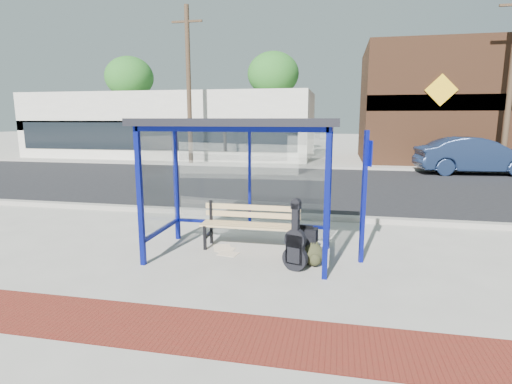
% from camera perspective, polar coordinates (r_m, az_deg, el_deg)
% --- Properties ---
extents(ground, '(120.00, 120.00, 0.00)m').
position_cam_1_polar(ground, '(7.23, -2.18, -9.09)').
color(ground, '#B2ADA0').
rests_on(ground, ground).
extents(brick_paver_strip, '(60.00, 1.00, 0.01)m').
position_cam_1_polar(brick_paver_strip, '(4.96, -9.74, -18.81)').
color(brick_paver_strip, maroon).
rests_on(brick_paver_strip, ground).
extents(curb_near, '(60.00, 0.25, 0.12)m').
position_cam_1_polar(curb_near, '(9.93, 1.79, -3.28)').
color(curb_near, gray).
rests_on(curb_near, ground).
extents(street_asphalt, '(60.00, 10.00, 0.00)m').
position_cam_1_polar(street_asphalt, '(14.90, 5.14, 1.07)').
color(street_asphalt, black).
rests_on(street_asphalt, ground).
extents(curb_far, '(60.00, 0.25, 0.12)m').
position_cam_1_polar(curb_far, '(19.92, 6.81, 3.57)').
color(curb_far, gray).
rests_on(curb_far, ground).
extents(far_sidewalk, '(60.00, 4.00, 0.01)m').
position_cam_1_polar(far_sidewalk, '(21.81, 7.24, 4.00)').
color(far_sidewalk, '#B2ADA0').
rests_on(far_sidewalk, ground).
extents(bus_shelter, '(3.30, 1.80, 2.42)m').
position_cam_1_polar(bus_shelter, '(6.89, -2.16, 7.57)').
color(bus_shelter, navy).
rests_on(bus_shelter, ground).
extents(storefront_white, '(18.00, 6.04, 4.00)m').
position_cam_1_polar(storefront_white, '(26.80, -11.95, 9.32)').
color(storefront_white, silver).
rests_on(storefront_white, ground).
extents(storefront_brown, '(10.00, 7.08, 6.40)m').
position_cam_1_polar(storefront_brown, '(25.91, 26.33, 11.11)').
color(storefront_brown, '#59331E').
rests_on(storefront_brown, ground).
extents(tree_left, '(3.60, 3.60, 7.03)m').
position_cam_1_polar(tree_left, '(32.75, -17.63, 15.28)').
color(tree_left, '#4C3826').
rests_on(tree_left, ground).
extents(tree_mid, '(3.60, 3.60, 7.03)m').
position_cam_1_polar(tree_mid, '(29.14, 2.48, 16.40)').
color(tree_mid, '#4C3826').
rests_on(tree_mid, ground).
extents(utility_pole_west, '(1.60, 0.24, 8.00)m').
position_cam_1_polar(utility_pole_west, '(21.49, -9.58, 14.81)').
color(utility_pole_west, '#4C3826').
rests_on(utility_pole_west, ground).
extents(utility_pole_east, '(1.60, 0.24, 8.00)m').
position_cam_1_polar(utility_pole_east, '(21.39, 32.67, 13.37)').
color(utility_pole_east, '#4C3826').
rests_on(utility_pole_east, ground).
extents(bench, '(1.84, 0.45, 0.87)m').
position_cam_1_polar(bench, '(7.50, -0.77, -4.43)').
color(bench, black).
rests_on(bench, ground).
extents(guitar_bag, '(0.42, 0.23, 1.12)m').
position_cam_1_polar(guitar_bag, '(6.47, 5.63, -7.69)').
color(guitar_bag, black).
rests_on(guitar_bag, ground).
extents(suitcase, '(0.40, 0.29, 0.65)m').
position_cam_1_polar(suitcase, '(6.88, 7.11, -7.54)').
color(suitcase, black).
rests_on(suitcase, ground).
extents(backpack, '(0.38, 0.36, 0.39)m').
position_cam_1_polar(backpack, '(6.76, 8.25, -8.90)').
color(backpack, '#2A2C18').
rests_on(backpack, ground).
extents(sign_post, '(0.14, 0.27, 2.23)m').
position_cam_1_polar(sign_post, '(6.83, 15.24, 0.30)').
color(sign_post, '#0C148E').
rests_on(sign_post, ground).
extents(newspaper_a, '(0.30, 0.37, 0.01)m').
position_cam_1_polar(newspaper_a, '(7.54, -4.27, -8.25)').
color(newspaper_a, white).
rests_on(newspaper_a, ground).
extents(newspaper_b, '(0.40, 0.34, 0.01)m').
position_cam_1_polar(newspaper_b, '(7.33, -3.99, -8.80)').
color(newspaper_b, white).
rests_on(newspaper_b, ground).
extents(newspaper_c, '(0.46, 0.51, 0.01)m').
position_cam_1_polar(newspaper_c, '(7.68, -4.84, -7.90)').
color(newspaper_c, white).
rests_on(newspaper_c, ground).
extents(parked_car, '(5.06, 2.16, 1.62)m').
position_cam_1_polar(parked_car, '(20.05, 28.85, 4.55)').
color(parked_car, '#182644').
rests_on(parked_car, ground).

